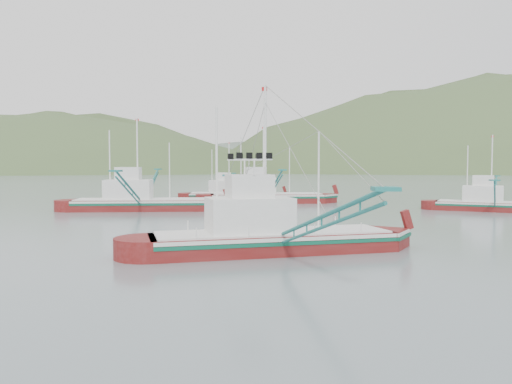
{
  "coord_description": "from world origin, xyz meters",
  "views": [
    {
      "loc": [
        1.59,
        -30.43,
        5.07
      ],
      "look_at": [
        0.0,
        6.0,
        3.2
      ],
      "focal_mm": 35.0,
      "sensor_mm": 36.0,
      "label": 1
    }
  ],
  "objects_px": {
    "bg_boat_right": "(494,195)",
    "main_boat": "(271,218)",
    "bg_boat_far": "(231,191)",
    "bg_boat_extra": "(266,190)",
    "bg_boat_left": "(140,196)"
  },
  "relations": [
    {
      "from": "bg_boat_right",
      "to": "main_boat",
      "type": "bearing_deg",
      "value": -107.87
    },
    {
      "from": "bg_boat_far",
      "to": "bg_boat_extra",
      "type": "relative_size",
      "value": 0.83
    },
    {
      "from": "bg_boat_extra",
      "to": "bg_boat_right",
      "type": "bearing_deg",
      "value": -32.05
    },
    {
      "from": "main_boat",
      "to": "bg_boat_right",
      "type": "xyz_separation_m",
      "value": [
        24.93,
        28.15,
        -0.17
      ]
    },
    {
      "from": "bg_boat_left",
      "to": "bg_boat_far",
      "type": "distance_m",
      "value": 20.7
    },
    {
      "from": "bg_boat_far",
      "to": "bg_boat_right",
      "type": "bearing_deg",
      "value": -33.28
    },
    {
      "from": "bg_boat_right",
      "to": "bg_boat_far",
      "type": "height_order",
      "value": "bg_boat_far"
    },
    {
      "from": "bg_boat_right",
      "to": "bg_boat_extra",
      "type": "relative_size",
      "value": 0.78
    },
    {
      "from": "bg_boat_left",
      "to": "bg_boat_right",
      "type": "height_order",
      "value": "bg_boat_left"
    },
    {
      "from": "main_boat",
      "to": "bg_boat_right",
      "type": "height_order",
      "value": "main_boat"
    },
    {
      "from": "bg_boat_left",
      "to": "bg_boat_extra",
      "type": "height_order",
      "value": "same"
    },
    {
      "from": "main_boat",
      "to": "bg_boat_left",
      "type": "distance_m",
      "value": 31.39
    },
    {
      "from": "bg_boat_left",
      "to": "bg_boat_extra",
      "type": "relative_size",
      "value": 1.0
    },
    {
      "from": "bg_boat_extra",
      "to": "bg_boat_far",
      "type": "bearing_deg",
      "value": 122.79
    },
    {
      "from": "main_boat",
      "to": "bg_boat_left",
      "type": "bearing_deg",
      "value": 101.93
    }
  ]
}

